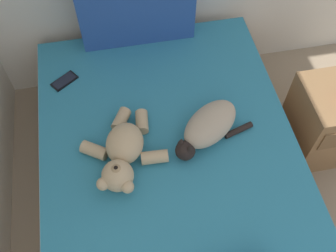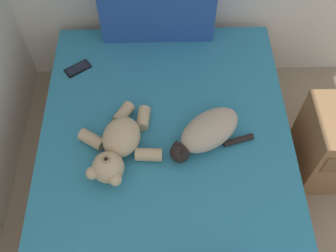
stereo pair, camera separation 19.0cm
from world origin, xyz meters
The scene contains 4 objects.
bed centered at (0.94, 2.97, 0.24)m, with size 1.35×1.94×0.49m.
cat centered at (1.14, 3.07, 0.56)m, with size 0.43×0.36×0.15m.
teddy_bear centered at (0.71, 3.01, 0.56)m, with size 0.43×0.51×0.16m.
cell_phone centered at (0.44, 3.57, 0.50)m, with size 0.16×0.14×0.01m.
Camera 2 is at (0.93, 2.02, 2.21)m, focal length 42.29 mm.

